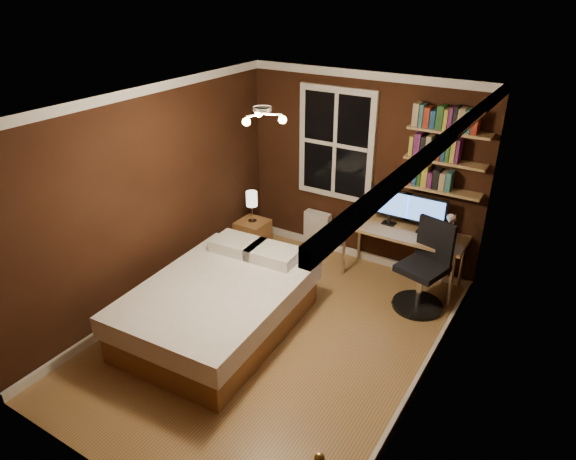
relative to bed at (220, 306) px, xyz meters
The scene contains 24 objects.
floor 0.66m from the bed, 18.06° to the left, with size 4.20×4.20×0.00m, color brown.
wall_back 2.54m from the bed, 76.17° to the left, with size 3.20×0.04×2.50m, color black.
wall_left 1.42m from the bed, 169.99° to the left, with size 0.04×4.20×2.50m, color black.
wall_right 2.37m from the bed, ahead, with size 0.04×4.20×2.50m, color black.
ceiling 2.28m from the bed, 18.06° to the left, with size 3.20×4.20×0.02m, color white.
window 2.58m from the bed, 84.62° to the left, with size 1.06×0.06×1.46m, color silver.
door 2.65m from the bed, 32.42° to the right, with size 0.03×0.82×2.05m, color black, non-canonical shape.
door_knob 2.78m from the bed, 38.28° to the right, with size 0.06×0.06×0.06m, color gold.
ceiling_fixture 2.18m from the bed, ahead, with size 0.44×0.44×0.18m, color beige, non-canonical shape.
bookshelf_lower 2.88m from the bed, 52.80° to the left, with size 0.92×0.22×0.03m, color tan.
books_row_lower 2.92m from the bed, 52.80° to the left, with size 0.48×0.16×0.23m, color maroon, non-canonical shape.
bookshelf_middle 3.01m from the bed, 52.80° to the left, with size 0.92×0.22×0.03m, color tan.
books_row_middle 3.07m from the bed, 52.80° to the left, with size 0.60×0.16×0.23m, color navy, non-canonical shape.
bookshelf_upper 3.18m from the bed, 52.80° to the left, with size 0.92×0.22×0.03m, color tan.
books_row_upper 3.25m from the bed, 52.80° to the left, with size 0.66×0.16×0.23m, color #265524, non-canonical shape.
bed is the anchor object (origin of this frame).
nightstand 1.74m from the bed, 113.20° to the left, with size 0.39×0.39×0.49m, color brown.
bedside_lamp 1.78m from the bed, 113.20° to the left, with size 0.15×0.15×0.43m, color white, non-canonical shape.
radiator 2.18m from the bed, 89.68° to the left, with size 0.37×0.13×0.56m, color silver.
desk 2.41m from the bed, 56.41° to the left, with size 1.49×0.56×0.71m.
monitor_left 2.41m from the bed, 62.30° to the left, with size 0.51×0.12×0.47m, color black, non-canonical shape.
monitor_right 2.64m from the bed, 53.48° to the left, with size 0.51×0.12×0.47m, color black, non-canonical shape.
desk_lamp 2.75m from the bed, 45.39° to the left, with size 0.14×0.32×0.44m, color silver, non-canonical shape.
office_chair 2.34m from the bed, 42.60° to the left, with size 0.58×0.58×1.06m.
Camera 1 is at (2.48, -3.70, 3.50)m, focal length 32.00 mm.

